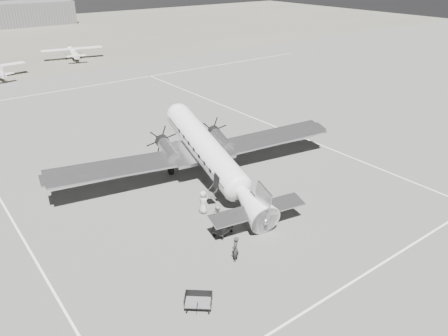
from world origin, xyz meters
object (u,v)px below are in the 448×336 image
baggage_cart_near (223,229)px  passenger (203,202)px  ramp_agent (218,217)px  light_plane_right (73,53)px  dc3_airliner (210,156)px  ground_crew (235,249)px  baggage_cart_far (198,302)px

baggage_cart_near → passenger: 3.40m
ramp_agent → passenger: ramp_agent is taller
light_plane_right → ramp_agent: size_ratio=5.84×
dc3_airliner → ground_crew: size_ratio=15.24×
dc3_airliner → light_plane_right: size_ratio=2.35×
baggage_cart_near → baggage_cart_far: bearing=-154.0°
baggage_cart_near → baggage_cart_far: 7.49m
baggage_cart_far → ground_crew: 4.91m
ramp_agent → passenger: 2.57m
ground_crew → passenger: size_ratio=0.95×
baggage_cart_near → ramp_agent: bearing=63.4°
dc3_airliner → passenger: (-3.36, -3.80, -1.65)m
dc3_airliner → baggage_cart_far: size_ratio=16.76×
light_plane_right → ramp_agent: 66.70m
ground_crew → ramp_agent: ramp_agent is taller
baggage_cart_far → passenger: bearing=94.1°
dc3_airliner → ground_crew: (-5.07, -9.99, -1.70)m
ramp_agent → baggage_cart_far: bearing=150.5°
dc3_airliner → baggage_cart_far: (-9.44, -12.18, -2.13)m
passenger → ground_crew: bearing=159.0°
baggage_cart_far → ramp_agent: bearing=86.1°
baggage_cart_near → ground_crew: size_ratio=0.83×
dc3_airliner → passenger: dc3_airliner is taller
dc3_airliner → ramp_agent: bearing=-111.1°
dc3_airliner → passenger: size_ratio=14.48×
ramp_agent → baggage_cart_near: bearing=-175.4°
baggage_cart_far → ground_crew: bearing=66.7°
baggage_cart_near → ground_crew: (-1.13, -2.88, 0.48)m
light_plane_right → ground_crew: bearing=-90.1°
ramp_agent → dc3_airliner: bearing=-16.5°
passenger → dc3_airliner: bearing=-47.1°
dc3_airliner → baggage_cart_near: dc3_airliner is taller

